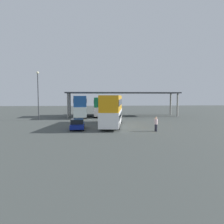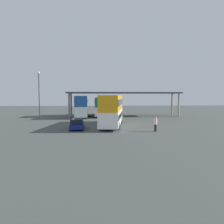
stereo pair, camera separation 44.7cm
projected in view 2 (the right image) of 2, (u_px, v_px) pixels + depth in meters
name	position (u px, v px, depth m)	size (l,w,h in m)	color
ground_plane	(104.00, 128.00, 27.60)	(140.00, 140.00, 0.00)	#444946
double_decker_main	(112.00, 109.00, 29.94)	(4.19, 11.38, 4.36)	white
parked_hatchback	(77.00, 124.00, 26.94)	(1.86, 4.06, 1.35)	navy
double_decker_near_canopy	(81.00, 105.00, 43.53)	(3.08, 10.92, 4.35)	white
double_decker_mid_row	(101.00, 106.00, 45.46)	(2.60, 10.54, 4.01)	silver
depot_canopy	(124.00, 94.00, 44.68)	(24.07, 5.55, 5.14)	#33353A
lamppost_tall	(39.00, 90.00, 37.32)	(0.44, 0.44, 8.65)	#33353A
pedestrian_waiting	(156.00, 124.00, 25.16)	(0.38, 0.38, 1.77)	#262633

